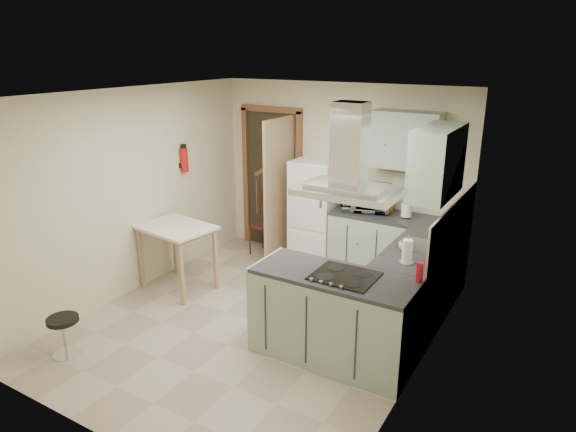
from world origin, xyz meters
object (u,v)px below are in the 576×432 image
Objects in this scene: extractor_hood at (348,192)px; drop_leaf_table at (178,258)px; peninsula at (334,317)px; microwave at (367,197)px; stool at (65,336)px; bentwood_chair at (265,224)px; fridge at (317,213)px.

extractor_hood is 2.81m from drop_leaf_table.
peninsula is 2.39m from drop_leaf_table.
microwave reaches higher than peninsula.
microwave is at bearing 61.82° from stool.
extractor_hood reaches higher than drop_leaf_table.
stool is 3.89m from microwave.
stool is at bearing -92.96° from bentwood_chair.
peninsula is 3.75× the size of stool.
fridge is 1.66× the size of bentwood_chair.
fridge is 1.68× the size of drop_leaf_table.
bentwood_chair is 2.19× the size of stool.
drop_leaf_table reaches higher than stool.
bentwood_chair is 1.66m from microwave.
drop_leaf_table is at bearing -125.64° from fridge.
stool is 0.67× the size of microwave.
stool is at bearing -134.49° from microwave.
bentwood_chair is (-0.83, -0.04, -0.30)m from fridge.
bentwood_chair reaches higher than stool.
stool is (-0.26, -3.25, -0.25)m from bentwood_chair.
fridge is 0.77m from microwave.
bentwood_chair is at bearing 136.68° from peninsula.
extractor_hood is (1.32, -1.98, 0.97)m from fridge.
fridge is 2.35m from peninsula.
bentwood_chair is at bearing -177.13° from fridge.
drop_leaf_table is at bearing 91.55° from stool.
stool is at bearing -150.44° from peninsula.
extractor_hood reaches higher than fridge.
stool is at bearing -108.28° from fridge.
extractor_hood is at bearing -89.25° from microwave.
fridge is 2.43× the size of microwave.
fridge reaches higher than microwave.
extractor_hood is 1.01× the size of drop_leaf_table.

